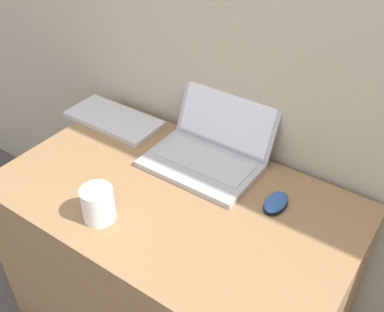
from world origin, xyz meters
name	(u,v)px	position (x,y,z in m)	size (l,w,h in m)	color
desk	(176,269)	(0.00, 0.33, 0.35)	(1.13, 0.66, 0.71)	#936D47
laptop	(210,148)	(-0.01, 0.55, 0.76)	(0.38, 0.33, 0.22)	#ADADB2
drink_cup	(98,203)	(-0.12, 0.13, 0.76)	(0.10, 0.10, 0.11)	white
computer_mouse	(276,203)	(0.28, 0.47, 0.72)	(0.06, 0.11, 0.03)	black
external_keyboard	(114,119)	(-0.45, 0.54, 0.72)	(0.38, 0.18, 0.02)	silver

